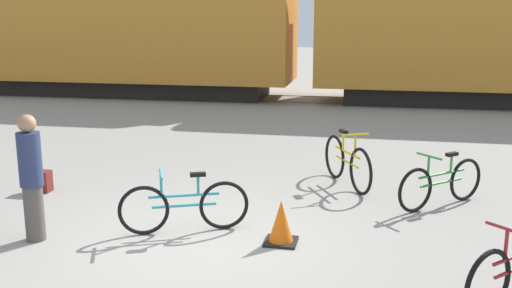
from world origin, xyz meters
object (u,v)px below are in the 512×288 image
bicycle_green (441,183)px  backpack (42,181)px  bicycle_yellow (347,162)px  freight_train (305,18)px  traffic_cone (281,223)px  person_in_navy (31,177)px  bicycle_teal (184,206)px

bicycle_green → backpack: 6.17m
bicycle_yellow → bicycle_green: size_ratio=1.21×
freight_train → backpack: bearing=-105.2°
bicycle_yellow → traffic_cone: (-0.68, -2.65, -0.14)m
bicycle_yellow → person_in_navy: 4.89m
bicycle_green → person_in_navy: (-5.13, -2.35, 0.47)m
freight_train → person_in_navy: freight_train is taller
bicycle_green → person_in_navy: bearing=-155.4°
traffic_cone → bicycle_teal: bearing=174.0°
bicycle_teal → backpack: bearing=155.4°
freight_train → person_in_navy: bearing=-98.6°
freight_train → backpack: size_ratio=140.65×
person_in_navy → traffic_cone: person_in_navy is taller
bicycle_teal → bicycle_yellow: (1.97, 2.52, 0.04)m
backpack → traffic_cone: 4.30m
bicycle_yellow → backpack: (-4.75, -1.25, -0.22)m
freight_train → bicycle_teal: bearing=-90.8°
bicycle_teal → backpack: size_ratio=4.66×
bicycle_teal → bicycle_green: (3.38, 1.73, -0.00)m
freight_train → person_in_navy: 12.97m
freight_train → bicycle_teal: 12.29m
bicycle_teal → bicycle_yellow: size_ratio=1.01×
bicycle_teal → bicycle_yellow: bicycle_yellow is taller
backpack → bicycle_green: bearing=4.3°
bicycle_teal → backpack: (-2.77, 1.27, -0.18)m
bicycle_yellow → freight_train: bearing=100.7°
person_in_navy → traffic_cone: size_ratio=2.91×
person_in_navy → bicycle_green: bearing=134.2°
freight_train → backpack: (-2.95, -10.82, -2.41)m
bicycle_green → backpack: size_ratio=3.81×
bicycle_yellow → traffic_cone: size_ratio=2.86×
bicycle_teal → traffic_cone: (1.29, -0.13, -0.09)m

